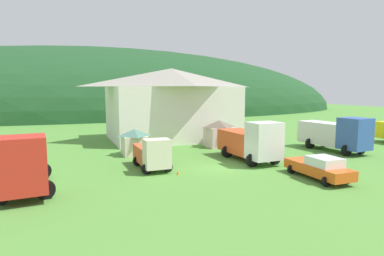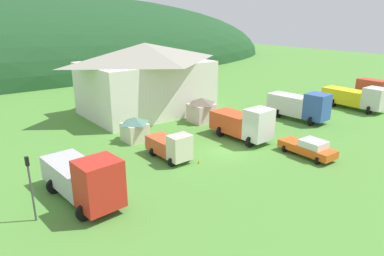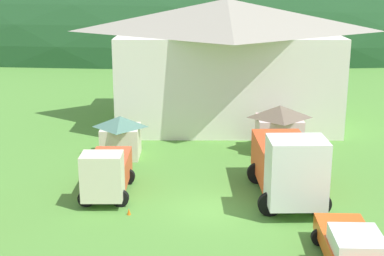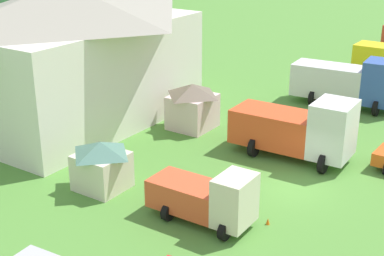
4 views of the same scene
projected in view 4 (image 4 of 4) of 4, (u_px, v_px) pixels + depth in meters
ground_plane at (292, 187)px, 27.77m from camera, size 200.00×200.00×0.00m
depot_building at (69, 51)px, 35.90m from camera, size 16.41×11.74×8.99m
play_shed_cream at (102, 165)px, 27.27m from camera, size 2.42×2.49×2.51m
play_shed_pink at (193, 105)px, 35.22m from camera, size 2.91×2.74×2.94m
light_truck_cream at (208, 198)px, 24.17m from camera, size 2.44×4.84×2.60m
heavy_rig_white at (299, 129)px, 30.62m from camera, size 3.48×6.83×3.63m
box_truck_blue at (350, 82)px, 39.13m from camera, size 3.52×7.61×3.61m
traffic_cone_near_pickup at (268, 224)px, 24.43m from camera, size 0.36×0.36×0.62m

